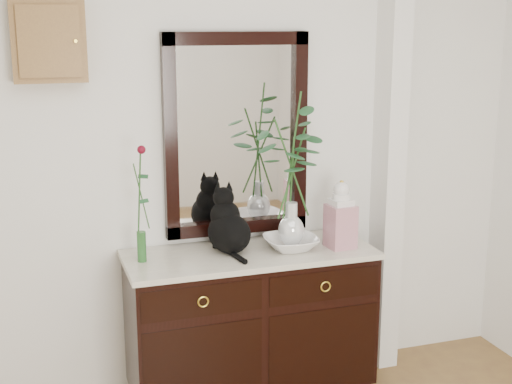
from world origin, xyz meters
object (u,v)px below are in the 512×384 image
object	(u,v)px
cat	(229,220)
ginger_jar	(341,214)
lotus_bowl	(291,243)
sideboard	(250,318)

from	to	relation	value
cat	ginger_jar	size ratio (longest dim) A/B	0.93
ginger_jar	lotus_bowl	bearing A→B (deg)	170.30
sideboard	ginger_jar	xyz separation A→B (m)	(0.49, -0.07, 0.56)
sideboard	lotus_bowl	bearing A→B (deg)	-7.14
cat	lotus_bowl	distance (m)	0.36
sideboard	cat	bearing A→B (deg)	159.66
sideboard	cat	size ratio (longest dim) A/B	3.83
lotus_bowl	cat	bearing A→B (deg)	168.50
sideboard	lotus_bowl	xyz separation A→B (m)	(0.22, -0.03, 0.41)
lotus_bowl	ginger_jar	world-z (taller)	ginger_jar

